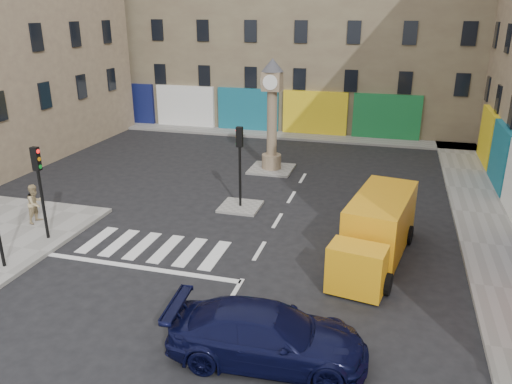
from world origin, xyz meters
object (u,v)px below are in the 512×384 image
at_px(traffic_light_island, 240,154).
at_px(pedestrian_tan, 36,203).
at_px(clock_pillar, 272,108).
at_px(navy_sedan, 267,335).
at_px(yellow_van, 376,230).
at_px(traffic_light_left_far, 39,179).

relative_size(traffic_light_island, pedestrian_tan, 2.22).
bearing_deg(clock_pillar, navy_sedan, -76.52).
bearing_deg(traffic_light_island, yellow_van, -28.37).
distance_m(traffic_light_left_far, pedestrian_tan, 2.50).
bearing_deg(pedestrian_tan, clock_pillar, -32.82).
xyz_separation_m(clock_pillar, navy_sedan, (3.83, -15.96, -2.79)).
xyz_separation_m(traffic_light_left_far, navy_sedan, (10.13, -4.57, -1.87)).
relative_size(traffic_light_island, clock_pillar, 0.61).
xyz_separation_m(traffic_light_left_far, pedestrian_tan, (-1.43, 1.25, -1.64)).
relative_size(clock_pillar, navy_sedan, 1.17).
xyz_separation_m(traffic_light_island, yellow_van, (6.24, -3.37, -1.48)).
height_order(clock_pillar, pedestrian_tan, clock_pillar).
bearing_deg(traffic_light_left_far, clock_pillar, 61.06).
distance_m(traffic_light_left_far, clock_pillar, 13.05).
bearing_deg(yellow_van, pedestrian_tan, -166.88).
height_order(traffic_light_left_far, pedestrian_tan, traffic_light_left_far).
xyz_separation_m(yellow_van, pedestrian_tan, (-13.97, -0.78, -0.13)).
bearing_deg(pedestrian_tan, traffic_light_island, -57.28).
distance_m(navy_sedan, yellow_van, 7.03).
height_order(traffic_light_island, pedestrian_tan, traffic_light_island).
relative_size(traffic_light_island, navy_sedan, 0.71).
distance_m(traffic_light_left_far, traffic_light_island, 8.30).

